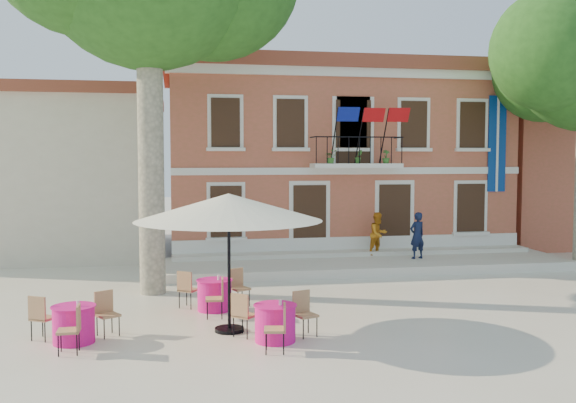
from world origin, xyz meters
The scene contains 11 objects.
ground centered at (0.00, 0.00, 0.00)m, with size 90.00×90.00×0.00m, color beige.
main_building centered at (2.00, 9.99, 3.78)m, with size 13.50×9.59×7.50m.
neighbor_west centered at (-9.50, 11.00, 3.22)m, with size 9.40×9.40×6.40m.
neighbor_east centered at (14.00, 11.00, 3.22)m, with size 9.40×9.40×6.40m.
terrace centered at (2.00, 4.40, 0.15)m, with size 14.00×3.40×0.30m, color silver.
patio_umbrella centered at (-3.26, -2.66, 2.72)m, with size 4.06×4.06×3.02m.
pedestrian_navy centered at (3.84, 4.35, 1.10)m, with size 0.59×0.39×1.61m, color #101835.
pedestrian_orange centered at (2.74, 5.25, 1.07)m, with size 0.75×0.58×1.54m, color orange.
cafe_table_0 centered at (-3.45, -0.67, 0.43)m, with size 1.87×1.68×0.95m.
cafe_table_1 centered at (-2.39, -3.60, 0.43)m, with size 1.85×1.75×0.95m.
cafe_table_2 centered at (-6.47, -2.97, 0.43)m, with size 1.87×1.64×0.95m.
Camera 1 is at (-4.45, -16.46, 3.81)m, focal length 40.00 mm.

